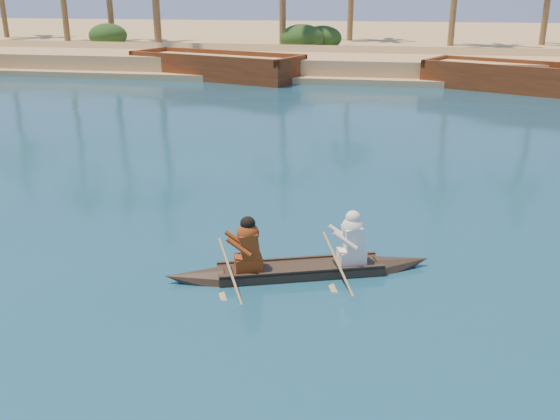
# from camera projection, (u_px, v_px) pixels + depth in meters

# --- Properties ---
(ground) EXTENTS (160.00, 160.00, 0.00)m
(ground) POSITION_uv_depth(u_px,v_px,m) (36.00, 193.00, 17.18)
(ground) COLOR #0C344E
(ground) RESTS_ON ground
(sandy_embankment) EXTENTS (150.00, 51.00, 1.50)m
(sandy_embankment) POSITION_uv_depth(u_px,v_px,m) (303.00, 42.00, 60.39)
(sandy_embankment) COLOR tan
(sandy_embankment) RESTS_ON ground
(shrub_cluster) EXTENTS (100.00, 6.00, 2.40)m
(shrub_cluster) POSITION_uv_depth(u_px,v_px,m) (270.00, 49.00, 45.93)
(shrub_cluster) COLOR #1A3A15
(shrub_cluster) RESTS_ON ground
(canoe) EXTENTS (5.20, 2.47, 1.45)m
(canoe) POSITION_uv_depth(u_px,v_px,m) (301.00, 261.00, 12.17)
(canoe) COLOR #2F221A
(canoe) RESTS_ON ground
(barge_mid) EXTENTS (11.65, 6.97, 1.84)m
(barge_mid) POSITION_uv_depth(u_px,v_px,m) (216.00, 68.00, 39.36)
(barge_mid) COLOR brown
(barge_mid) RESTS_ON ground
(barge_right) EXTENTS (11.09, 7.61, 1.76)m
(barge_right) POSITION_uv_depth(u_px,v_px,m) (522.00, 79.00, 34.44)
(barge_right) COLOR brown
(barge_right) RESTS_ON ground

